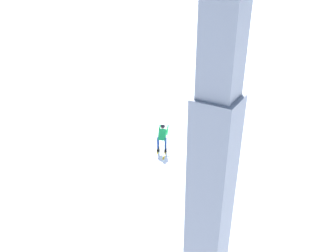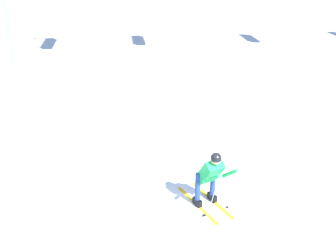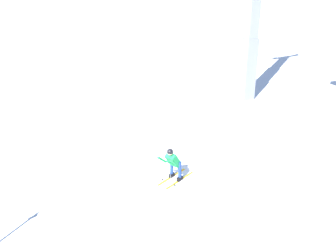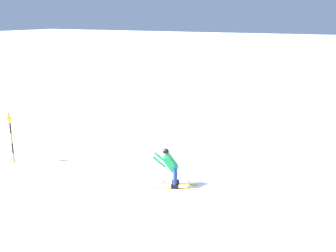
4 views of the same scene
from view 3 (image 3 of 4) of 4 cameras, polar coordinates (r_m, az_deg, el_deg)
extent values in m
plane|color=white|center=(16.46, -2.67, -7.72)|extent=(260.00, 260.00, 0.00)
cube|color=yellow|center=(16.40, 1.68, -7.79)|extent=(0.72, 1.63, 0.01)
cube|color=black|center=(16.36, 1.69, -7.54)|extent=(0.21, 0.30, 0.16)
cylinder|color=navy|center=(16.14, 1.70, -6.24)|extent=(0.13, 0.13, 0.70)
cube|color=yellow|center=(16.63, 0.53, -7.31)|extent=(0.72, 1.63, 0.01)
cube|color=black|center=(16.59, 0.53, -7.05)|extent=(0.21, 0.30, 0.16)
cylinder|color=navy|center=(16.37, 0.53, -5.76)|extent=(0.13, 0.13, 0.70)
cube|color=green|center=(15.92, 0.72, -4.87)|extent=(0.60, 0.69, 0.68)
sphere|color=tan|center=(15.61, 0.30, -3.83)|extent=(0.23, 0.23, 0.23)
sphere|color=black|center=(15.59, 0.30, -3.71)|extent=(0.25, 0.25, 0.25)
cylinder|color=green|center=(15.47, 0.42, -5.37)|extent=(0.27, 0.51, 0.45)
cylinder|color=gray|center=(15.72, 0.42, -7.44)|extent=(0.31, 0.42, 1.19)
cylinder|color=black|center=(16.01, 0.95, -8.46)|extent=(0.07, 0.07, 0.01)
cylinder|color=green|center=(15.73, -0.88, -4.84)|extent=(0.27, 0.51, 0.45)
cylinder|color=gray|center=(16.02, -1.11, -6.78)|extent=(0.08, 0.50, 1.19)
cylinder|color=black|center=(16.37, -0.82, -7.69)|extent=(0.07, 0.07, 0.01)
cube|color=gray|center=(25.28, 11.32, 7.97)|extent=(0.80, 0.80, 3.83)
cube|color=gray|center=(24.55, 12.05, 16.58)|extent=(0.67, 0.67, 3.83)
camera|label=1|loc=(28.32, 17.61, 24.43)|focal=33.55mm
camera|label=2|loc=(14.51, -32.45, 8.96)|focal=44.04mm
camera|label=4|loc=(13.38, 60.85, 1.65)|focal=42.26mm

